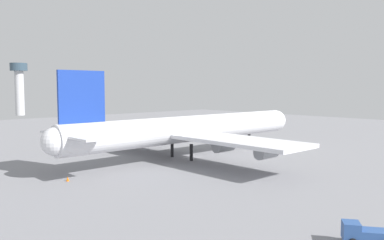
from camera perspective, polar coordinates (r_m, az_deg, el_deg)
The scene contains 7 objects.
ground_plane at distance 87.44m, azimuth 0.00°, elevation -5.38°, with size 268.90×268.90×0.00m, color gray.
cargo_airplane at distance 86.19m, azimuth -0.26°, elevation -1.33°, with size 67.23×58.72×18.29m.
baggage_tug at distance 43.25m, azimuth 23.59°, elevation -14.86°, with size 4.05×4.67×2.22m.
pushback_tractor at distance 115.92m, azimuth -7.30°, elevation -2.35°, with size 2.82×4.29×2.28m.
safety_cone_nose at distance 112.31m, azimuth 10.00°, elevation -3.04°, with size 0.44×0.44×0.62m, color orange.
safety_cone_tail at distance 68.46m, azimuth -17.53°, elevation -8.12°, with size 0.53×0.53×0.76m, color orange.
control_tower at distance 237.17m, azimuth -23.71°, elevation 4.90°, with size 9.09×9.09×28.70m.
Camera 1 is at (-58.53, -63.12, 15.33)m, focal length 36.89 mm.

